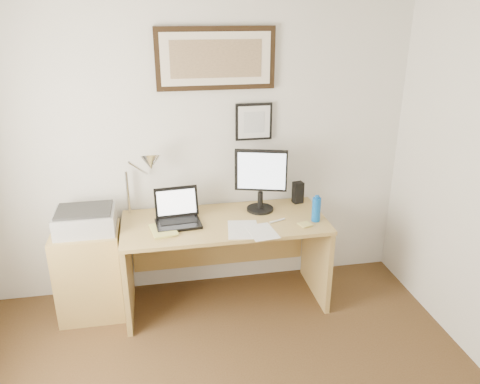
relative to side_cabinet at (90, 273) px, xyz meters
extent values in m
cube|color=silver|center=(0.92, 0.32, 0.89)|extent=(3.50, 0.02, 2.50)
cube|color=#AA8747|center=(0.00, 0.00, 0.00)|extent=(0.50, 0.40, 0.73)
cylinder|color=#0D57B5|center=(1.77, -0.18, 0.48)|extent=(0.07, 0.07, 0.19)
cylinder|color=#0D57B5|center=(1.77, -0.18, 0.59)|extent=(0.03, 0.03, 0.02)
cube|color=black|center=(1.74, 0.20, 0.48)|extent=(0.09, 0.08, 0.18)
cube|color=silver|center=(1.18, -0.23, 0.39)|extent=(0.27, 0.35, 0.00)
cube|color=silver|center=(1.31, -0.30, 0.39)|extent=(0.23, 0.30, 0.00)
cube|color=#D6C565|center=(1.67, -0.25, 0.39)|extent=(0.11, 0.11, 0.01)
cylinder|color=white|center=(1.47, -0.14, 0.39)|extent=(0.14, 0.06, 0.02)
imported|color=#CCCB60|center=(0.50, -0.16, 0.39)|extent=(0.22, 0.27, 0.02)
cube|color=#AA8747|center=(1.07, -0.05, 0.37)|extent=(1.60, 0.70, 0.03)
cube|color=#AA8747|center=(0.29, -0.05, -0.01)|extent=(0.04, 0.65, 0.72)
cube|color=#AA8747|center=(1.85, -0.05, -0.01)|extent=(0.04, 0.65, 0.72)
cube|color=#AA8747|center=(1.07, 0.28, 0.09)|extent=(1.50, 0.03, 0.55)
cube|color=black|center=(0.71, -0.06, 0.40)|extent=(0.36, 0.27, 0.02)
cube|color=black|center=(0.71, -0.03, 0.41)|extent=(0.29, 0.15, 0.00)
cube|color=black|center=(0.71, 0.07, 0.52)|extent=(0.35, 0.10, 0.23)
cube|color=white|center=(0.71, 0.06, 0.53)|extent=(0.30, 0.08, 0.18)
cylinder|color=black|center=(1.39, 0.10, 0.40)|extent=(0.22, 0.22, 0.02)
cylinder|color=black|center=(1.39, 0.10, 0.48)|extent=(0.04, 0.04, 0.14)
cube|color=black|center=(1.39, 0.09, 0.74)|extent=(0.41, 0.15, 0.34)
cube|color=white|center=(1.39, 0.07, 0.74)|extent=(0.37, 0.11, 0.30)
cube|color=#A9A9AB|center=(0.01, 0.01, 0.44)|extent=(0.44, 0.34, 0.16)
cube|color=#2C2C2C|center=(0.01, 0.01, 0.54)|extent=(0.40, 0.30, 0.02)
cylinder|color=silver|center=(0.33, 0.24, 0.56)|extent=(0.02, 0.02, 0.36)
cylinder|color=silver|center=(0.43, 0.18, 0.78)|extent=(0.15, 0.23, 0.19)
cone|color=silver|center=(0.53, 0.12, 0.84)|extent=(0.16, 0.18, 0.15)
cube|color=black|center=(1.07, 0.30, 1.58)|extent=(0.92, 0.03, 0.47)
cube|color=beige|center=(1.07, 0.28, 1.58)|extent=(0.84, 0.01, 0.39)
cube|color=#7B6247|center=(1.07, 0.27, 1.58)|extent=(0.70, 0.00, 0.28)
cube|color=black|center=(1.37, 0.30, 1.08)|extent=(0.30, 0.02, 0.30)
cube|color=white|center=(1.37, 0.28, 1.08)|extent=(0.26, 0.00, 0.26)
cube|color=#B4B9BE|center=(1.37, 0.28, 1.08)|extent=(0.17, 0.00, 0.17)
camera|label=1|loc=(0.57, -3.35, 1.96)|focal=35.00mm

